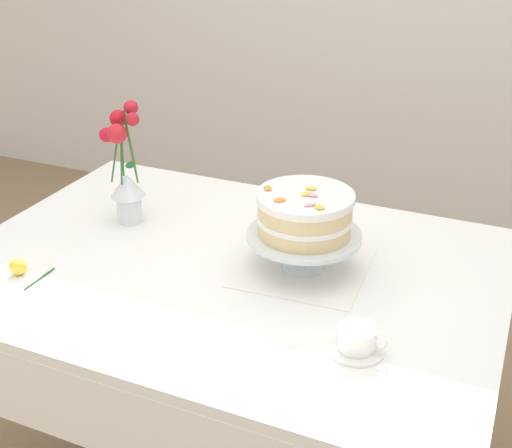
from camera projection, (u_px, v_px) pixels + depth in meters
The scene contains 7 objects.
dining_table at pixel (224, 296), 1.76m from camera, with size 1.40×1.00×0.74m.
linen_napkin at pixel (303, 267), 1.71m from camera, with size 0.32×0.32×0.00m, color white.
cake_stand at pixel (304, 239), 1.67m from camera, with size 0.29×0.29×0.10m.
layer_cake at pixel (305, 213), 1.64m from camera, with size 0.24×0.24×0.11m.
flower_vase at pixel (126, 174), 1.89m from camera, with size 0.11×0.12×0.35m.
teacup at pixel (357, 341), 1.39m from camera, with size 0.12×0.12×0.06m.
fallen_rose at pixel (19, 267), 1.67m from camera, with size 0.09×0.11×0.04m.
Camera 1 is at (0.67, -1.35, 1.60)m, focal length 46.84 mm.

